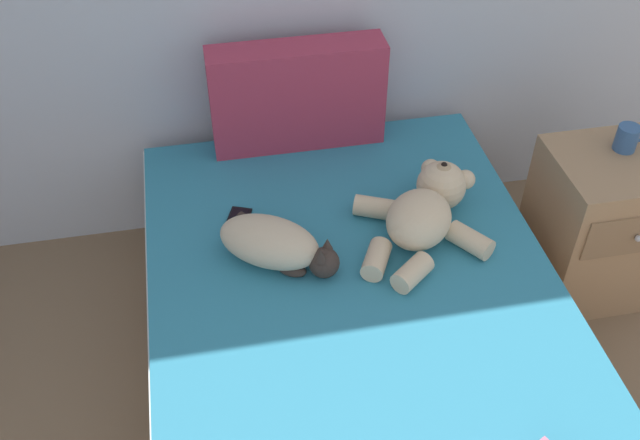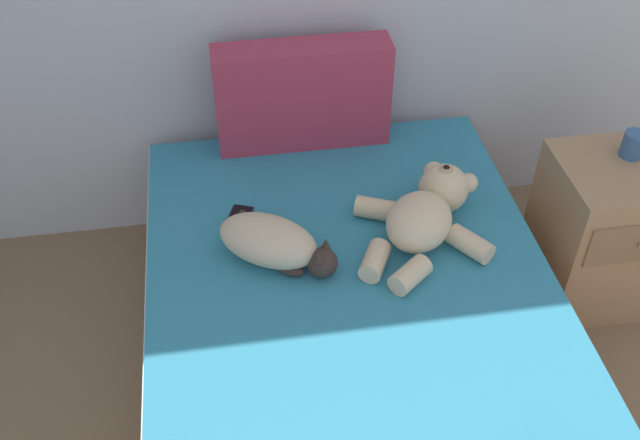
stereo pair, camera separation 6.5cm
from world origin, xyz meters
TOP-DOWN VIEW (x-y plane):
  - bed at (1.69, 2.96)m, footprint 1.35×2.07m
  - patterned_cushion at (1.64, 3.89)m, footprint 0.66×0.15m
  - cat at (1.46, 3.25)m, footprint 0.40×0.39m
  - teddy_bear at (1.98, 3.31)m, footprint 0.48×0.54m
  - cell_phone at (1.35, 3.46)m, footprint 0.12×0.16m
  - nightstand at (2.72, 3.39)m, footprint 0.45×0.44m
  - mug at (2.77, 3.45)m, footprint 0.12×0.08m

SIDE VIEW (x-z plane):
  - bed at x=1.69m, z-range 0.00..0.49m
  - nightstand at x=2.72m, z-range 0.00..0.62m
  - cell_phone at x=1.35m, z-range 0.50..0.51m
  - cat at x=1.46m, z-range 0.49..0.64m
  - teddy_bear at x=1.98m, z-range 0.48..0.67m
  - mug at x=2.77m, z-range 0.62..0.72m
  - patterned_cushion at x=1.64m, z-range 0.50..0.91m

